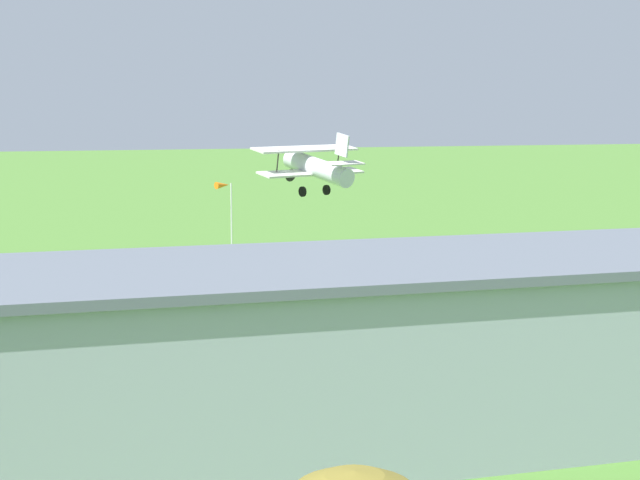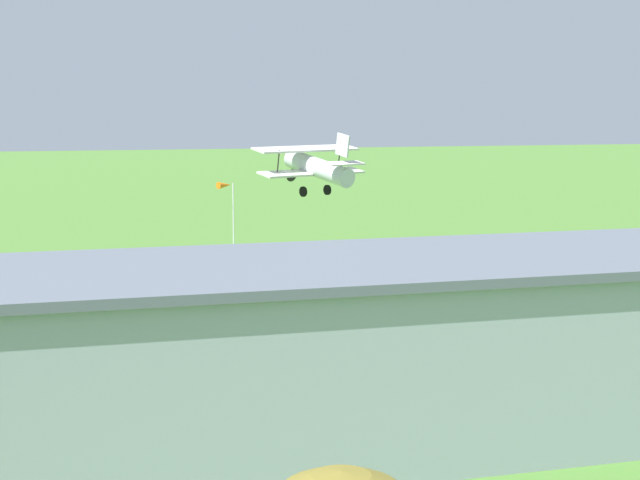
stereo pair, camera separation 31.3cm
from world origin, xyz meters
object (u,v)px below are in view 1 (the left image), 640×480
object	(u,v)px
biplane	(315,167)
windsock	(224,191)
person_walking_on_apron	(509,319)
hangar	(362,350)

from	to	relation	value
biplane	windsock	size ratio (longest dim) A/B	1.22
person_walking_on_apron	windsock	size ratio (longest dim) A/B	0.28
person_walking_on_apron	windsock	xyz separation A→B (m)	(10.62, -32.34, 4.62)
biplane	hangar	bearing A→B (deg)	79.73
biplane	person_walking_on_apron	bearing A→B (deg)	129.82
hangar	biplane	world-z (taller)	biplane
hangar	person_walking_on_apron	distance (m)	20.34
person_walking_on_apron	windsock	world-z (taller)	windsock
hangar	windsock	distance (m)	47.75
biplane	person_walking_on_apron	distance (m)	15.49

